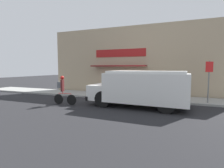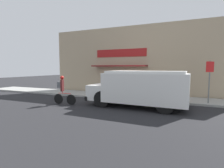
% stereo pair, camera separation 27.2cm
% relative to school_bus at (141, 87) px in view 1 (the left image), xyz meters
% --- Properties ---
extents(ground_plane, '(70.00, 70.00, 0.00)m').
position_rel_school_bus_xyz_m(ground_plane, '(-1.40, 1.45, -1.09)').
color(ground_plane, '#232326').
extents(sidewalk, '(28.00, 2.48, 0.13)m').
position_rel_school_bus_xyz_m(sidewalk, '(-1.40, 2.69, -1.02)').
color(sidewalk, '#999993').
rests_on(sidewalk, ground_plane).
extents(storefront, '(15.10, 1.10, 5.52)m').
position_rel_school_bus_xyz_m(storefront, '(-1.45, 4.09, 1.67)').
color(storefront, tan).
rests_on(storefront, ground_plane).
extents(school_bus, '(5.55, 2.92, 2.02)m').
position_rel_school_bus_xyz_m(school_bus, '(0.00, 0.00, 0.00)').
color(school_bus, white).
rests_on(school_bus, ground_plane).
extents(cyclist, '(1.50, 0.23, 1.71)m').
position_rel_school_bus_xyz_m(cyclist, '(-4.46, -1.17, -0.22)').
color(cyclist, black).
rests_on(cyclist, ground_plane).
extents(stop_sign_post, '(0.45, 0.45, 2.46)m').
position_rel_school_bus_xyz_m(stop_sign_post, '(3.55, 1.85, 0.69)').
color(stop_sign_post, slate).
rests_on(stop_sign_post, sidewalk).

